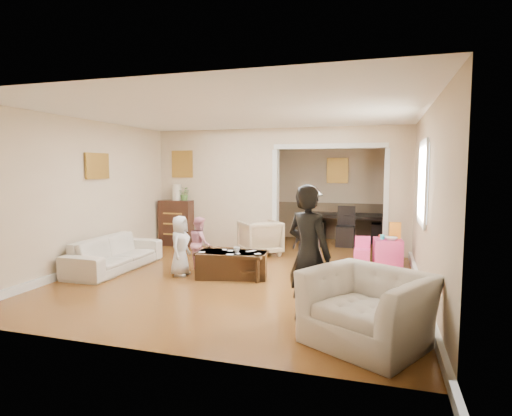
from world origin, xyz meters
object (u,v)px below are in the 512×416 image
(armchair_front, at_px, (368,308))
(table_lamp, at_px, (177,192))
(coffee_table, at_px, (232,264))
(child_kneel_b, at_px, (200,243))
(child_kneel_a, at_px, (180,246))
(sofa, at_px, (115,253))
(cyan_cup, at_px, (382,237))
(coffee_cup, at_px, (237,250))
(dining_table, at_px, (348,227))
(dresser, at_px, (177,223))
(play_table, at_px, (388,252))
(armchair_back, at_px, (260,238))
(child_toddler, at_px, (305,245))
(adult_person, at_px, (309,254))

(armchair_front, relative_size, table_lamp, 3.13)
(coffee_table, height_order, child_kneel_b, child_kneel_b)
(coffee_table, xyz_separation_m, child_kneel_a, (-0.85, -0.15, 0.29))
(sofa, distance_m, cyan_cup, 4.78)
(coffee_cup, distance_m, dining_table, 4.18)
(child_kneel_b, bearing_deg, dresser, 3.59)
(child_kneel_a, bearing_deg, play_table, -64.23)
(armchair_back, relative_size, coffee_table, 0.70)
(armchair_front, bearing_deg, child_toddler, 141.98)
(dresser, height_order, child_kneel_a, dresser)
(dresser, distance_m, child_kneel_a, 2.76)
(sofa, xyz_separation_m, child_kneel_b, (1.43, 0.41, 0.18))
(table_lamp, height_order, cyan_cup, table_lamp)
(armchair_back, distance_m, adult_person, 3.81)
(coffee_cup, bearing_deg, coffee_table, 153.43)
(play_table, xyz_separation_m, dining_table, (-0.89, 2.23, 0.10))
(coffee_table, distance_m, child_kneel_a, 0.91)
(child_kneel_a, distance_m, child_toddler, 2.10)
(cyan_cup, relative_size, child_kneel_b, 0.09)
(dresser, xyz_separation_m, play_table, (4.59, -0.63, -0.28))
(dresser, height_order, child_kneel_b, dresser)
(dresser, relative_size, table_lamp, 2.87)
(table_lamp, height_order, adult_person, adult_person)
(play_table, xyz_separation_m, child_kneel_a, (-3.28, -1.80, 0.26))
(child_kneel_a, bearing_deg, adult_person, -124.71)
(child_kneel_a, relative_size, child_toddler, 1.12)
(dresser, relative_size, child_kneel_a, 1.04)
(dresser, height_order, coffee_table, dresser)
(cyan_cup, xyz_separation_m, adult_person, (-0.81, -3.21, 0.28))
(sofa, relative_size, coffee_table, 1.74)
(sofa, xyz_separation_m, adult_person, (3.65, -1.51, 0.51))
(play_table, bearing_deg, armchair_front, -93.67)
(coffee_table, relative_size, play_table, 2.24)
(sofa, relative_size, play_table, 3.91)
(sofa, height_order, dresser, dresser)
(cyan_cup, bearing_deg, dresser, 171.37)
(armchair_front, height_order, dining_table, armchair_front)
(armchair_back, bearing_deg, child_toddler, 97.56)
(coffee_table, relative_size, child_kneel_b, 1.19)
(table_lamp, bearing_deg, dresser, 0.00)
(coffee_cup, height_order, adult_person, adult_person)
(dining_table, xyz_separation_m, child_toddler, (-0.49, -3.13, 0.10))
(armchair_front, xyz_separation_m, adult_person, (-0.67, 0.42, 0.43))
(child_kneel_b, bearing_deg, child_kneel_a, 128.63)
(table_lamp, distance_m, child_toddler, 3.64)
(sofa, relative_size, dining_table, 1.00)
(armchair_back, relative_size, cyan_cup, 9.63)
(coffee_cup, bearing_deg, adult_person, -47.85)
(play_table, distance_m, child_kneel_b, 3.41)
(cyan_cup, bearing_deg, coffee_cup, -143.55)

